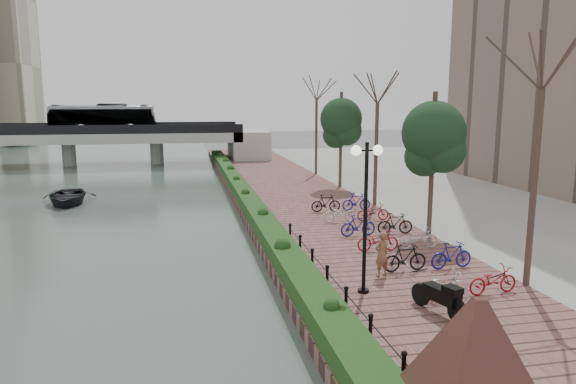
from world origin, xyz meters
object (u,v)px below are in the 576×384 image
object	(u,v)px
granite_monument	(475,365)
lamppost	(366,185)
motorcycle	(439,295)
pedestrian	(382,254)
boat	(67,196)

from	to	relation	value
granite_monument	lamppost	size ratio (longest dim) A/B	1.02
motorcycle	granite_monument	bearing A→B (deg)	-127.68
motorcycle	pedestrian	bearing A→B (deg)	79.85
pedestrian	boat	xyz separation A→B (m)	(-14.22, 18.89, -0.79)
lamppost	boat	distance (m)	24.33
granite_monument	pedestrian	bearing A→B (deg)	79.39
motorcycle	boat	size ratio (longest dim) A/B	0.38
lamppost	motorcycle	bearing A→B (deg)	-53.93
granite_monument	lamppost	xyz separation A→B (m)	(0.45, 7.12, 2.17)
granite_monument	lamppost	distance (m)	7.45
granite_monument	pedestrian	world-z (taller)	granite_monument
lamppost	granite_monument	bearing A→B (deg)	-93.64
granite_monument	motorcycle	world-z (taller)	granite_monument
lamppost	pedestrian	xyz separation A→B (m)	(1.13, 1.33, -2.66)
lamppost	pedestrian	world-z (taller)	lamppost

